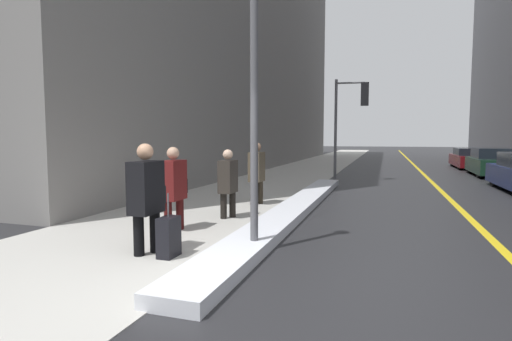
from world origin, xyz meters
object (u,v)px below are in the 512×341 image
rolling_suitcase (169,237)px  pedestrian_with_shoulder_bag (147,194)px  lamp_post (254,86)px  pedestrian_nearside (174,185)px  pedestrian_in_glasses (228,180)px  parked_car_dark_green (494,163)px  pedestrian_trailing (257,170)px  parked_car_maroon (470,159)px  traffic_light_near (353,108)px

rolling_suitcase → pedestrian_with_shoulder_bag: bearing=-96.7°
lamp_post → pedestrian_nearside: size_ratio=2.61×
pedestrian_nearside → pedestrian_in_glasses: 1.49m
pedestrian_with_shoulder_bag → pedestrian_nearside: size_ratio=1.05×
pedestrian_with_shoulder_bag → parked_car_dark_green: pedestrian_with_shoulder_bag is taller
rolling_suitcase → parked_car_dark_green: bearing=154.1°
pedestrian_in_glasses → pedestrian_nearside: bearing=-20.3°
pedestrian_in_glasses → pedestrian_trailing: size_ratio=0.92×
pedestrian_trailing → rolling_suitcase: bearing=2.9°
pedestrian_nearside → parked_car_maroon: 20.88m
traffic_light_near → parked_car_maroon: traffic_light_near is taller
lamp_post → pedestrian_with_shoulder_bag: (-1.49, -0.60, -1.60)m
parked_car_dark_green → parked_car_maroon: bearing=2.4°
lamp_post → traffic_light_near: (0.61, 10.63, 0.42)m
pedestrian_with_shoulder_bag → traffic_light_near: bearing=169.8°
pedestrian_with_shoulder_bag → parked_car_maroon: 22.10m
rolling_suitcase → parked_car_maroon: bearing=160.0°
rolling_suitcase → pedestrian_in_glasses: bearing=-174.8°
pedestrian_nearside → pedestrian_trailing: size_ratio=0.97×
pedestrian_with_shoulder_bag → parked_car_maroon: (8.04, 20.58, -0.37)m
lamp_post → pedestrian_in_glasses: lamp_post is taller
lamp_post → parked_car_dark_green: size_ratio=0.98×
traffic_light_near → rolling_suitcase: 11.70m
pedestrian_nearside → parked_car_dark_green: 16.46m
pedestrian_in_glasses → pedestrian_trailing: 1.91m
pedestrian_with_shoulder_bag → parked_car_maroon: bearing=159.0°
pedestrian_in_glasses → rolling_suitcase: bearing=5.2°
pedestrian_with_shoulder_bag → pedestrian_trailing: bearing=178.2°
parked_car_maroon → rolling_suitcase: bearing=160.4°
pedestrian_nearside → rolling_suitcase: size_ratio=1.66×
traffic_light_near → parked_car_maroon: bearing=53.0°
pedestrian_in_glasses → parked_car_dark_green: 15.00m
pedestrian_with_shoulder_bag → pedestrian_nearside: pedestrian_with_shoulder_bag is taller
lamp_post → pedestrian_nearside: bearing=154.7°
parked_car_dark_green → rolling_suitcase: (-7.71, -15.63, -0.31)m
lamp_post → pedestrian_nearside: lamp_post is taller
rolling_suitcase → pedestrian_nearside: bearing=-152.8°
pedestrian_nearside → pedestrian_trailing: (0.56, 3.30, 0.03)m
pedestrian_in_glasses → parked_car_dark_green: (7.96, 12.71, -0.22)m
pedestrian_trailing → parked_car_dark_green: pedestrian_trailing is taller
parked_car_dark_green → pedestrian_with_shoulder_bag: bearing=154.1°
lamp_post → parked_car_maroon: 21.12m
traffic_light_near → parked_car_maroon: size_ratio=0.89×
traffic_light_near → lamp_post: bearing=-97.8°
traffic_light_near → pedestrian_with_shoulder_bag: bearing=-105.1°
lamp_post → pedestrian_in_glasses: (-1.35, 2.28, -1.69)m
traffic_light_near → pedestrian_nearside: size_ratio=2.57×
pedestrian_nearside → pedestrian_in_glasses: pedestrian_nearside is taller
lamp_post → parked_car_maroon: size_ratio=0.90×
pedestrian_trailing → parked_car_maroon: bearing=153.9°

